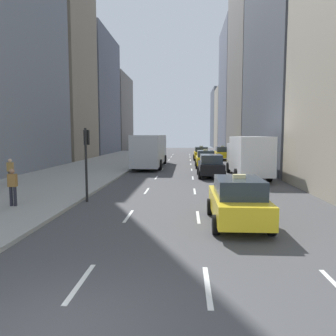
# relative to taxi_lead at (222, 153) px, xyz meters

# --- Properties ---
(sidewalk_left) EXTENTS (8.00, 66.00, 0.15)m
(sidewalk_left) POSITION_rel_taxi_lead_xyz_m (-13.80, -11.76, -0.81)
(sidewalk_left) COLOR #9E9E99
(sidewalk_left) RESTS_ON ground
(lane_markings) EXTENTS (5.72, 56.00, 0.01)m
(lane_markings) POSITION_rel_taxi_lead_xyz_m (-4.20, -15.76, -0.87)
(lane_markings) COLOR white
(lane_markings) RESTS_ON ground
(building_row_left) EXTENTS (6.00, 73.66, 36.40)m
(building_row_left) POSITION_rel_taxi_lead_xyz_m (-20.80, -3.02, 12.00)
(building_row_left) COLOR slate
(building_row_left) RESTS_ON ground
(building_row_right) EXTENTS (6.00, 91.89, 34.59)m
(building_row_right) POSITION_rel_taxi_lead_xyz_m (5.20, 5.19, 11.79)
(building_row_right) COLOR #A89E89
(building_row_right) RESTS_ON ground
(taxi_lead) EXTENTS (2.02, 4.40, 1.87)m
(taxi_lead) POSITION_rel_taxi_lead_xyz_m (0.00, 0.00, 0.00)
(taxi_lead) COLOR yellow
(taxi_lead) RESTS_ON ground
(taxi_second) EXTENTS (2.02, 4.40, 1.87)m
(taxi_second) POSITION_rel_taxi_lead_xyz_m (-2.80, -10.56, 0.00)
(taxi_second) COLOR yellow
(taxi_second) RESTS_ON ground
(taxi_third) EXTENTS (2.02, 4.40, 1.87)m
(taxi_third) POSITION_rel_taxi_lead_xyz_m (-2.80, -0.64, 0.00)
(taxi_third) COLOR yellow
(taxi_third) RESTS_ON ground
(taxi_fourth) EXTENTS (2.02, 4.40, 1.87)m
(taxi_fourth) POSITION_rel_taxi_lead_xyz_m (-2.80, -31.73, 0.00)
(taxi_fourth) COLOR yellow
(taxi_fourth) RESTS_ON ground
(sedan_black_near) EXTENTS (2.02, 4.56, 1.76)m
(sedan_black_near) POSITION_rel_taxi_lead_xyz_m (-2.80, -18.04, 0.01)
(sedan_black_near) COLOR black
(sedan_black_near) RESTS_ON ground
(city_bus) EXTENTS (2.80, 11.61, 3.25)m
(city_bus) POSITION_rel_taxi_lead_xyz_m (-8.41, -10.02, 0.91)
(city_bus) COLOR #B7BCC1
(city_bus) RESTS_ON ground
(box_truck) EXTENTS (2.58, 8.40, 3.15)m
(box_truck) POSITION_rel_taxi_lead_xyz_m (0.00, -18.21, 0.83)
(box_truck) COLOR silver
(box_truck) RESTS_ON ground
(pedestrian_mid_block) EXTENTS (0.36, 0.22, 1.65)m
(pedestrian_mid_block) POSITION_rel_taxi_lead_xyz_m (-12.28, -29.83, 0.19)
(pedestrian_mid_block) COLOR #23232D
(pedestrian_mid_block) RESTS_ON sidewalk_left
(pedestrian_far_walking) EXTENTS (0.36, 0.22, 1.65)m
(pedestrian_far_walking) POSITION_rel_taxi_lead_xyz_m (-15.65, -23.93, 0.19)
(pedestrian_far_walking) COLOR brown
(pedestrian_far_walking) RESTS_ON sidewalk_left
(traffic_light_pole) EXTENTS (0.24, 0.42, 3.60)m
(traffic_light_pole) POSITION_rel_taxi_lead_xyz_m (-9.55, -27.93, 1.53)
(traffic_light_pole) COLOR black
(traffic_light_pole) RESTS_ON ground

